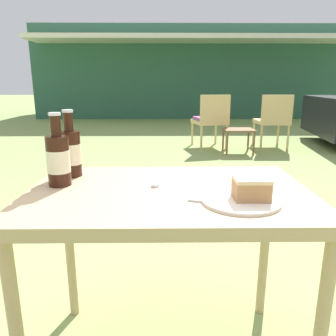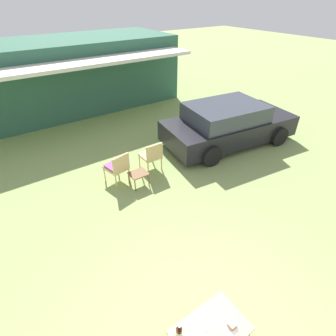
{
  "view_description": "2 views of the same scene",
  "coord_description": "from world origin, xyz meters",
  "px_view_note": "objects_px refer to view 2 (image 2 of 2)",
  "views": [
    {
      "loc": [
        -0.01,
        -1.07,
        1.07
      ],
      "look_at": [
        0.0,
        0.1,
        0.76
      ],
      "focal_mm": 35.0,
      "sensor_mm": 36.0,
      "label": 1
    },
    {
      "loc": [
        -1.36,
        -1.0,
        4.29
      ],
      "look_at": [
        1.47,
        3.1,
        0.9
      ],
      "focal_mm": 28.0,
      "sensor_mm": 36.0,
      "label": 2
    }
  ],
  "objects_px": {
    "wicker_chair_cushioned": "(117,166)",
    "wicker_chair_plain": "(152,155)",
    "parked_car": "(228,124)",
    "cola_bottle_far": "(179,332)",
    "garden_side_table": "(138,175)",
    "patio_table": "(210,332)",
    "cake_on_plate": "(231,326)"
  },
  "relations": [
    {
      "from": "cake_on_plate",
      "to": "parked_car",
      "type": "bearing_deg",
      "value": 45.01
    },
    {
      "from": "garden_side_table",
      "to": "cake_on_plate",
      "type": "bearing_deg",
      "value": -102.5
    },
    {
      "from": "wicker_chair_plain",
      "to": "patio_table",
      "type": "bearing_deg",
      "value": 68.06
    },
    {
      "from": "wicker_chair_plain",
      "to": "cola_bottle_far",
      "type": "distance_m",
      "value": 4.75
    },
    {
      "from": "patio_table",
      "to": "cola_bottle_far",
      "type": "relative_size",
      "value": 3.74
    },
    {
      "from": "garden_side_table",
      "to": "cola_bottle_far",
      "type": "distance_m",
      "value": 4.13
    },
    {
      "from": "wicker_chair_plain",
      "to": "patio_table",
      "type": "relative_size",
      "value": 0.92
    },
    {
      "from": "wicker_chair_cushioned",
      "to": "garden_side_table",
      "type": "height_order",
      "value": "wicker_chair_cushioned"
    },
    {
      "from": "cola_bottle_far",
      "to": "parked_car",
      "type": "bearing_deg",
      "value": 39.41
    },
    {
      "from": "parked_car",
      "to": "patio_table",
      "type": "height_order",
      "value": "parked_car"
    },
    {
      "from": "wicker_chair_cushioned",
      "to": "cola_bottle_far",
      "type": "height_order",
      "value": "cola_bottle_far"
    },
    {
      "from": "parked_car",
      "to": "cola_bottle_far",
      "type": "relative_size",
      "value": 17.59
    },
    {
      "from": "wicker_chair_cushioned",
      "to": "wicker_chair_plain",
      "type": "height_order",
      "value": "same"
    },
    {
      "from": "patio_table",
      "to": "cola_bottle_far",
      "type": "xyz_separation_m",
      "value": [
        -0.38,
        0.18,
        0.17
      ]
    },
    {
      "from": "wicker_chair_plain",
      "to": "patio_table",
      "type": "xyz_separation_m",
      "value": [
        -1.81,
        -4.38,
        0.14
      ]
    },
    {
      "from": "wicker_chair_plain",
      "to": "cola_bottle_far",
      "type": "relative_size",
      "value": 3.43
    },
    {
      "from": "garden_side_table",
      "to": "patio_table",
      "type": "distance_m",
      "value": 4.15
    },
    {
      "from": "wicker_chair_plain",
      "to": "garden_side_table",
      "type": "xyz_separation_m",
      "value": [
        -0.66,
        -0.4,
        -0.18
      ]
    },
    {
      "from": "parked_car",
      "to": "wicker_chair_cushioned",
      "type": "distance_m",
      "value": 3.99
    },
    {
      "from": "parked_car",
      "to": "wicker_chair_plain",
      "type": "distance_m",
      "value": 2.95
    },
    {
      "from": "wicker_chair_plain",
      "to": "cola_bottle_far",
      "type": "xyz_separation_m",
      "value": [
        -2.18,
        -4.21,
        0.31
      ]
    },
    {
      "from": "garden_side_table",
      "to": "cake_on_plate",
      "type": "height_order",
      "value": "cake_on_plate"
    },
    {
      "from": "cake_on_plate",
      "to": "cola_bottle_far",
      "type": "height_order",
      "value": "cola_bottle_far"
    },
    {
      "from": "patio_table",
      "to": "cola_bottle_far",
      "type": "bearing_deg",
      "value": 154.98
    },
    {
      "from": "parked_car",
      "to": "wicker_chair_plain",
      "type": "xyz_separation_m",
      "value": [
        -2.95,
        -0.01,
        -0.15
      ]
    },
    {
      "from": "garden_side_table",
      "to": "wicker_chair_plain",
      "type": "bearing_deg",
      "value": 31.51
    },
    {
      "from": "wicker_chair_cushioned",
      "to": "patio_table",
      "type": "distance_m",
      "value": 4.48
    },
    {
      "from": "cola_bottle_far",
      "to": "patio_table",
      "type": "bearing_deg",
      "value": -25.02
    },
    {
      "from": "wicker_chair_cushioned",
      "to": "wicker_chair_plain",
      "type": "xyz_separation_m",
      "value": [
        1.04,
        -0.03,
        0.0
      ]
    },
    {
      "from": "parked_car",
      "to": "garden_side_table",
      "type": "bearing_deg",
      "value": -166.06
    },
    {
      "from": "parked_car",
      "to": "patio_table",
      "type": "xyz_separation_m",
      "value": [
        -4.75,
        -4.39,
        -0.02
      ]
    },
    {
      "from": "garden_side_table",
      "to": "cake_on_plate",
      "type": "xyz_separation_m",
      "value": [
        -0.91,
        -4.1,
        0.41
      ]
    }
  ]
}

